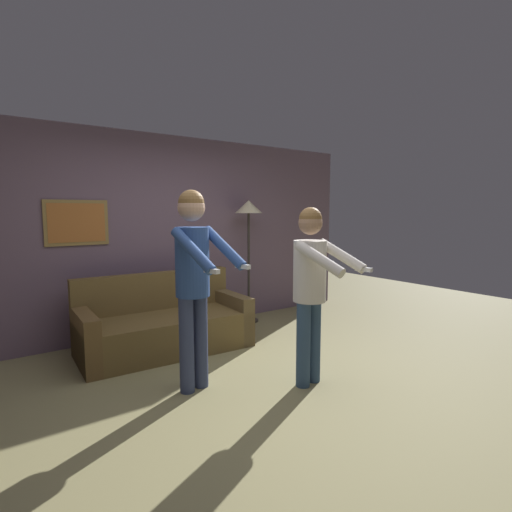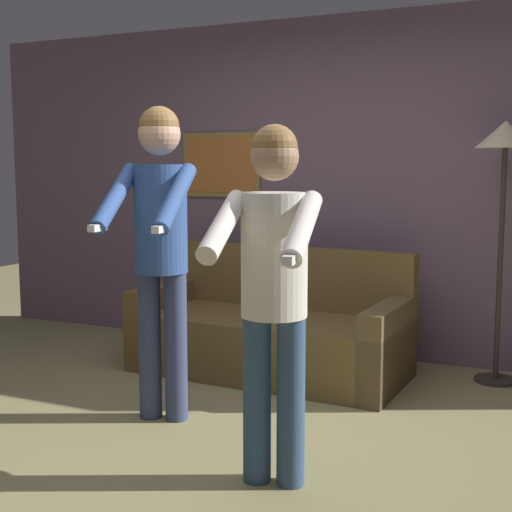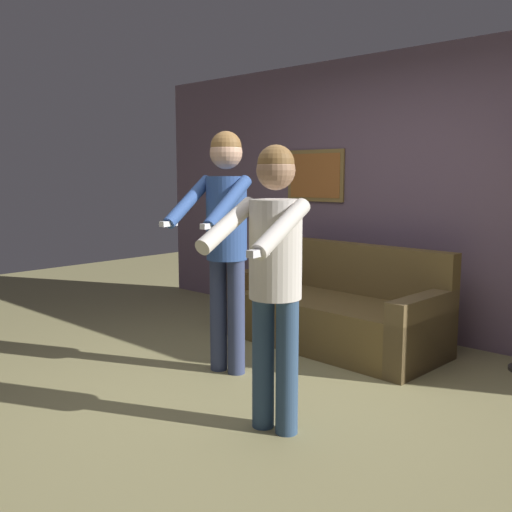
# 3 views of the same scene
# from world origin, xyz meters

# --- Properties ---
(ground_plane) EXTENTS (12.00, 12.00, 0.00)m
(ground_plane) POSITION_xyz_m (0.00, 0.00, 0.00)
(ground_plane) COLOR #968E5D
(back_wall_assembly) EXTENTS (6.40, 0.09, 2.60)m
(back_wall_assembly) POSITION_xyz_m (-0.01, 2.14, 1.30)
(back_wall_assembly) COLOR slate
(back_wall_assembly) RESTS_ON ground_plane
(couch) EXTENTS (1.94, 0.94, 0.87)m
(couch) POSITION_xyz_m (-0.23, 1.41, 0.28)
(couch) COLOR brown
(couch) RESTS_ON ground_plane
(person_standing_left) EXTENTS (0.52, 0.71, 1.80)m
(person_standing_left) POSITION_xyz_m (-0.42, 0.26, 1.10)
(person_standing_left) COLOR #353F63
(person_standing_left) RESTS_ON ground_plane
(person_standing_right) EXTENTS (0.51, 0.65, 1.65)m
(person_standing_right) POSITION_xyz_m (0.50, -0.26, 0.99)
(person_standing_right) COLOR #314B6C
(person_standing_right) RESTS_ON ground_plane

